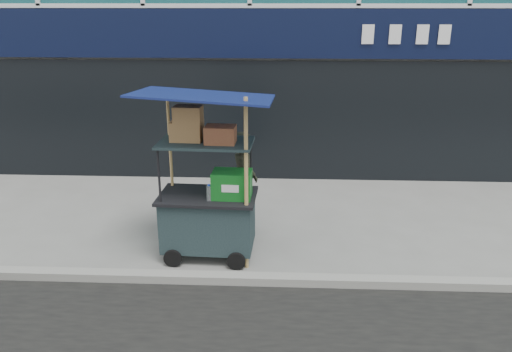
{
  "coord_description": "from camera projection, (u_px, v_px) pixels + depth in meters",
  "views": [
    {
      "loc": [
        0.56,
        -5.87,
        3.48
      ],
      "look_at": [
        0.24,
        1.2,
        0.99
      ],
      "focal_mm": 35.0,
      "sensor_mm": 36.0,
      "label": 1
    }
  ],
  "objects": [
    {
      "name": "curb",
      "position": [
        233.0,
        279.0,
        6.5
      ],
      "size": [
        80.0,
        0.18,
        0.12
      ],
      "primitive_type": "cube",
      "color": "gray",
      "rests_on": "ground"
    },
    {
      "name": "vendor_cart",
      "position": [
        209.0,
        201.0,
        6.96
      ],
      "size": [
        1.84,
        1.34,
        2.42
      ],
      "rotation": [
        0.0,
        0.0,
        -0.04
      ],
      "color": "black",
      "rests_on": "ground"
    },
    {
      "name": "ground",
      "position": [
        234.0,
        275.0,
        6.71
      ],
      "size": [
        80.0,
        80.0,
        0.0
      ],
      "primitive_type": "plane",
      "color": "slate",
      "rests_on": "ground"
    },
    {
      "name": "vendor_man",
      "position": [
        244.0,
        186.0,
        7.54
      ],
      "size": [
        0.42,
        0.63,
        1.68
      ],
      "primitive_type": "imported",
      "rotation": [
        0.0,
        0.0,
        1.6
      ],
      "color": "#27291E",
      "rests_on": "ground"
    }
  ]
}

